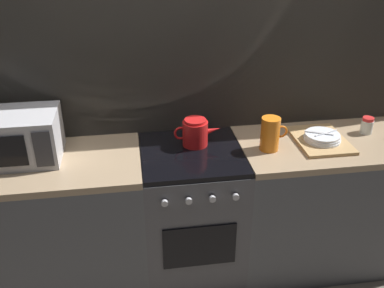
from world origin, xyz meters
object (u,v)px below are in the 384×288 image
object	(u,v)px
microwave	(17,137)
dish_pile	(321,139)
stove_unit	(192,214)
kettle	(195,132)
pitcher	(270,134)
spice_jar	(367,125)

from	to	relation	value
microwave	dish_pile	size ratio (longest dim) A/B	1.15
stove_unit	kettle	bearing A→B (deg)	68.09
pitcher	spice_jar	size ratio (longest dim) A/B	1.90
pitcher	kettle	bearing A→B (deg)	163.79
microwave	spice_jar	world-z (taller)	microwave
stove_unit	microwave	distance (m)	1.13
pitcher	microwave	bearing A→B (deg)	175.70
microwave	dish_pile	bearing A→B (deg)	-2.18
spice_jar	stove_unit	bearing A→B (deg)	-175.78
stove_unit	spice_jar	size ratio (longest dim) A/B	8.57
pitcher	dish_pile	size ratio (longest dim) A/B	0.50
stove_unit	pitcher	xyz separation A→B (m)	(0.45, -0.04, 0.55)
kettle	dish_pile	world-z (taller)	kettle
dish_pile	spice_jar	distance (m)	0.34
microwave	pitcher	size ratio (longest dim) A/B	2.30
pitcher	stove_unit	bearing A→B (deg)	175.35
stove_unit	spice_jar	bearing A→B (deg)	4.22
stove_unit	microwave	size ratio (longest dim) A/B	1.96
microwave	pitcher	distance (m)	1.42
stove_unit	microwave	world-z (taller)	microwave
stove_unit	kettle	world-z (taller)	kettle
stove_unit	dish_pile	xyz separation A→B (m)	(0.79, 0.00, 0.47)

